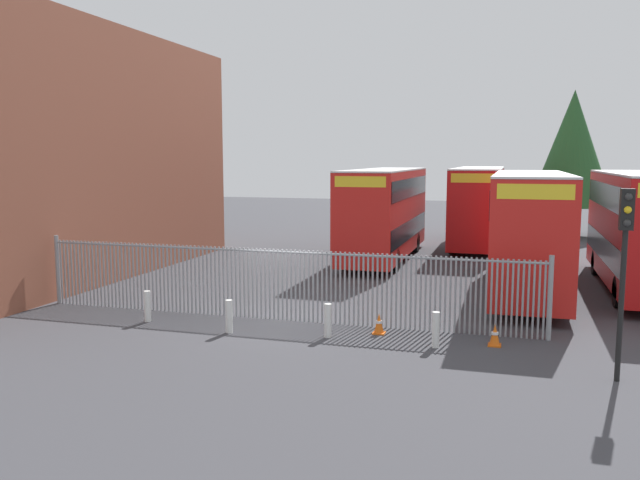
% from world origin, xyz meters
% --- Properties ---
extents(ground_plane, '(100.00, 100.00, 0.00)m').
position_xyz_m(ground_plane, '(0.00, 8.00, 0.00)').
color(ground_plane, '#3D3D42').
extents(depot_building_brick, '(6.87, 20.07, 10.20)m').
position_xyz_m(depot_building_brick, '(-11.90, 3.98, 5.10)').
color(depot_building_brick, brown).
rests_on(depot_building_brick, ground).
extents(palisade_fence, '(16.02, 0.14, 2.35)m').
position_xyz_m(palisade_fence, '(-0.22, 0.00, 1.18)').
color(palisade_fence, gray).
rests_on(palisade_fence, ground).
extents(double_decker_bus_near_gate, '(2.54, 10.81, 4.42)m').
position_xyz_m(double_decker_bus_near_gate, '(7.27, 6.53, 2.42)').
color(double_decker_bus_near_gate, red).
rests_on(double_decker_bus_near_gate, ground).
extents(double_decker_bus_behind_fence_left, '(2.54, 10.81, 4.42)m').
position_xyz_m(double_decker_bus_behind_fence_left, '(11.27, 8.20, 2.42)').
color(double_decker_bus_behind_fence_left, red).
rests_on(double_decker_bus_behind_fence_left, ground).
extents(double_decker_bus_behind_fence_right, '(2.54, 10.81, 4.42)m').
position_xyz_m(double_decker_bus_behind_fence_right, '(4.82, 18.90, 2.42)').
color(double_decker_bus_behind_fence_right, red).
rests_on(double_decker_bus_behind_fence_right, ground).
extents(double_decker_bus_far_back, '(2.54, 10.81, 4.42)m').
position_xyz_m(double_decker_bus_far_back, '(0.70, 12.72, 2.42)').
color(double_decker_bus_far_back, red).
rests_on(double_decker_bus_far_back, ground).
extents(bollard_near_left, '(0.20, 0.20, 0.95)m').
position_xyz_m(bollard_near_left, '(-3.89, -1.35, 0.47)').
color(bollard_near_left, silver).
rests_on(bollard_near_left, ground).
extents(bollard_center_front, '(0.20, 0.20, 0.95)m').
position_xyz_m(bollard_center_front, '(-0.98, -1.80, 0.47)').
color(bollard_center_front, silver).
rests_on(bollard_center_front, ground).
extents(bollard_near_right, '(0.20, 0.20, 0.95)m').
position_xyz_m(bollard_near_right, '(1.86, -1.46, 0.47)').
color(bollard_near_right, silver).
rests_on(bollard_near_right, ground).
extents(bollard_far_right, '(0.20, 0.20, 0.95)m').
position_xyz_m(bollard_far_right, '(4.84, -1.58, 0.47)').
color(bollard_far_right, silver).
rests_on(bollard_far_right, ground).
extents(traffic_cone_by_gate, '(0.34, 0.34, 0.59)m').
position_xyz_m(traffic_cone_by_gate, '(3.14, -0.68, 0.29)').
color(traffic_cone_by_gate, orange).
rests_on(traffic_cone_by_gate, ground).
extents(traffic_cone_mid_forecourt, '(0.34, 0.34, 0.59)m').
position_xyz_m(traffic_cone_mid_forecourt, '(6.33, -0.99, 0.29)').
color(traffic_cone_mid_forecourt, orange).
rests_on(traffic_cone_mid_forecourt, ground).
extents(traffic_light_kerbside, '(0.28, 0.33, 4.30)m').
position_xyz_m(traffic_light_kerbside, '(9.03, -3.04, 2.99)').
color(traffic_light_kerbside, black).
rests_on(traffic_light_kerbside, ground).
extents(tree_tall_back, '(5.06, 5.06, 9.16)m').
position_xyz_m(tree_tall_back, '(10.13, 25.39, 5.55)').
color(tree_tall_back, '#4C3823').
rests_on(tree_tall_back, ground).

